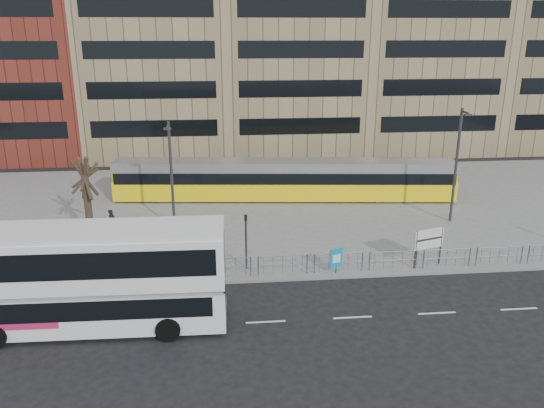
{
  "coord_description": "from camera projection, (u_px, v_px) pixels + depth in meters",
  "views": [
    {
      "loc": [
        -3.76,
        -24.94,
        12.51
      ],
      "look_at": [
        -0.73,
        6.0,
        2.29
      ],
      "focal_mm": 35.0,
      "sensor_mm": 36.0,
      "label": 1
    }
  ],
  "objects": [
    {
      "name": "double_decker_bus",
      "position": [
        89.0,
        275.0,
        22.69
      ],
      "size": [
        11.69,
        3.19,
        4.65
      ],
      "rotation": [
        0.0,
        0.0,
        -0.02
      ],
      "color": "white",
      "rests_on": "ground"
    },
    {
      "name": "lamp_post_west",
      "position": [
        171.0,
        172.0,
        33.07
      ],
      "size": [
        0.45,
        1.04,
        7.1
      ],
      "color": "#2D2D30",
      "rests_on": "plaza"
    },
    {
      "name": "pedestrian",
      "position": [
        112.0,
        222.0,
        33.39
      ],
      "size": [
        0.59,
        0.72,
        1.69
      ],
      "primitive_type": "imported",
      "rotation": [
        0.0,
        0.0,
        1.21
      ],
      "color": "black",
      "rests_on": "plaza"
    },
    {
      "name": "lamp_post_east",
      "position": [
        457.0,
        161.0,
        34.75
      ],
      "size": [
        0.45,
        1.04,
        7.64
      ],
      "color": "#2D2D30",
      "rests_on": "plaza"
    },
    {
      "name": "pedestrian_barrier",
      "position": [
        333.0,
        258.0,
        28.19
      ],
      "size": [
        32.07,
        0.07,
        1.1
      ],
      "color": "gray",
      "rests_on": "plaza"
    },
    {
      "name": "road_markings",
      "position": [
        331.0,
        318.0,
        24.15
      ],
      "size": [
        62.0,
        0.12,
        0.01
      ],
      "primitive_type": "cube",
      "color": "white",
      "rests_on": "ground"
    },
    {
      "name": "plaza",
      "position": [
        274.0,
        207.0,
        39.16
      ],
      "size": [
        64.0,
        24.0,
        0.15
      ],
      "primitive_type": "cube",
      "color": "slate",
      "rests_on": "ground"
    },
    {
      "name": "traffic_light_west",
      "position": [
        246.0,
        235.0,
        28.29
      ],
      "size": [
        0.17,
        0.21,
        3.1
      ],
      "rotation": [
        0.0,
        0.0,
        -0.05
      ],
      "color": "#2D2D30",
      "rests_on": "plaza"
    },
    {
      "name": "building_row",
      "position": [
        268.0,
        26.0,
        56.35
      ],
      "size": [
        70.4,
        18.4,
        31.2
      ],
      "color": "maroon",
      "rests_on": "ground"
    },
    {
      "name": "kerb",
      "position": [
        297.0,
        279.0,
        27.86
      ],
      "size": [
        64.0,
        0.25,
        0.17
      ],
      "primitive_type": "cube",
      "color": "gray",
      "rests_on": "ground"
    },
    {
      "name": "tram",
      "position": [
        284.0,
        180.0,
        40.34
      ],
      "size": [
        25.83,
        5.01,
        3.03
      ],
      "rotation": [
        0.0,
        0.0,
        -0.1
      ],
      "color": "yellow",
      "rests_on": "plaza"
    },
    {
      "name": "ad_panel",
      "position": [
        336.0,
        259.0,
        28.11
      ],
      "size": [
        0.72,
        0.29,
        1.4
      ],
      "rotation": [
        0.0,
        0.0,
        0.33
      ],
      "color": "#2D2D30",
      "rests_on": "plaza"
    },
    {
      "name": "station_sign",
      "position": [
        429.0,
        241.0,
        28.76
      ],
      "size": [
        1.81,
        0.62,
        2.15
      ],
      "rotation": [
        0.0,
        0.0,
        0.3
      ],
      "color": "#2D2D30",
      "rests_on": "plaza"
    },
    {
      "name": "ground",
      "position": [
        297.0,
        280.0,
        27.84
      ],
      "size": [
        120.0,
        120.0,
        0.0
      ],
      "primitive_type": "plane",
      "color": "black",
      "rests_on": "ground"
    },
    {
      "name": "bare_tree",
      "position": [
        82.0,
        153.0,
        31.02
      ],
      "size": [
        4.47,
        4.47,
        7.54
      ],
      "color": "#30251B",
      "rests_on": "plaza"
    }
  ]
}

